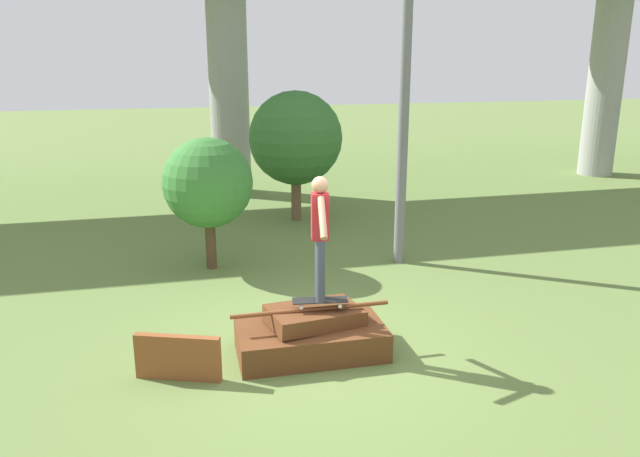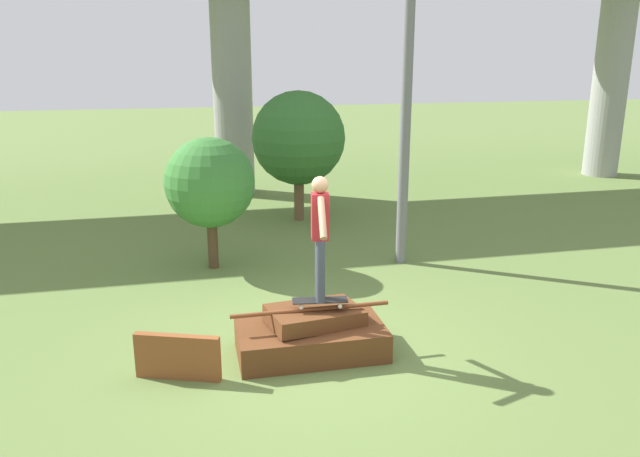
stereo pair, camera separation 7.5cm
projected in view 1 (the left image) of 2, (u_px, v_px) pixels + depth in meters
The scene contains 8 objects.
ground_plane at pixel (311, 354), 8.47m from camera, with size 80.00×80.00×0.00m, color olive.
scrap_pile at pixel (312, 335), 8.42m from camera, with size 2.15×1.11×0.68m.
scrap_plank_loose at pixel (178, 358), 7.74m from camera, with size 1.06×0.48×0.59m.
skateboard at pixel (320, 301), 8.32m from camera, with size 0.76×0.32×0.09m.
skater at pixel (320, 230), 8.05m from camera, with size 0.25×1.14×1.67m.
utility_pole at pixel (404, 99), 11.34m from camera, with size 1.30×0.20×6.00m.
tree_behind_left at pixel (208, 183), 11.40m from camera, with size 1.66×1.66×2.48m.
tree_behind_right at pixel (296, 138), 14.69m from camera, with size 2.21×2.21×3.10m.
Camera 1 is at (-1.68, -7.50, 3.95)m, focal length 35.00 mm.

